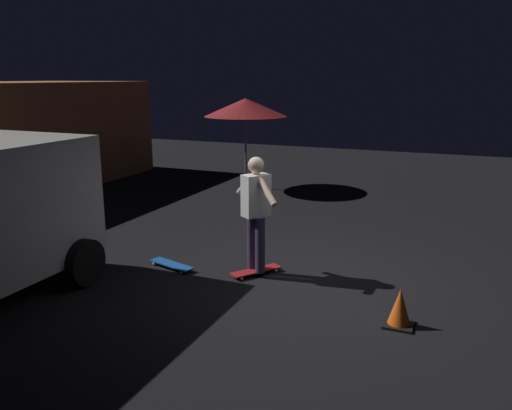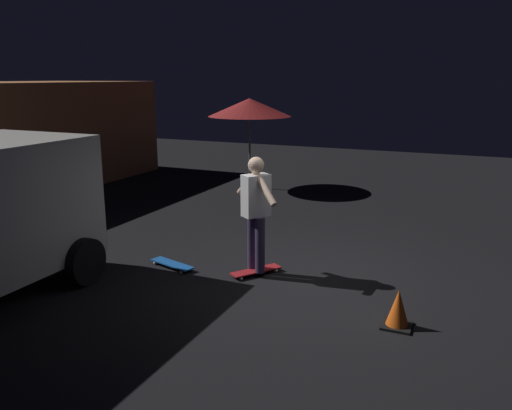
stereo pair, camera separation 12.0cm
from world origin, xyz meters
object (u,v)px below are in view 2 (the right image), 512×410
at_px(skateboard_ridden, 256,271).
at_px(skater, 256,206).
at_px(patio_umbrella, 250,107).
at_px(traffic_cone, 398,310).
at_px(skateboard_spare, 172,264).

bearing_deg(skateboard_ridden, skater, -90.00).
xyz_separation_m(patio_umbrella, traffic_cone, (-6.40, -4.81, -1.86)).
distance_m(patio_umbrella, skateboard_ridden, 6.47).
bearing_deg(patio_umbrella, skater, -154.58).
height_order(skateboard_ridden, skateboard_spare, same).
distance_m(patio_umbrella, skater, 6.23).
xyz_separation_m(patio_umbrella, skateboard_ridden, (-5.55, -2.64, -2.02)).
bearing_deg(skater, skateboard_spare, 101.51).
relative_size(skateboard_ridden, skateboard_spare, 0.94).
xyz_separation_m(skateboard_ridden, skater, (0.00, -0.00, 0.98)).
height_order(patio_umbrella, traffic_cone, patio_umbrella).
bearing_deg(skateboard_ridden, skateboard_spare, 101.51).
height_order(skateboard_spare, skater, skater).
height_order(skateboard_ridden, skater, skater).
distance_m(skateboard_ridden, traffic_cone, 2.33).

